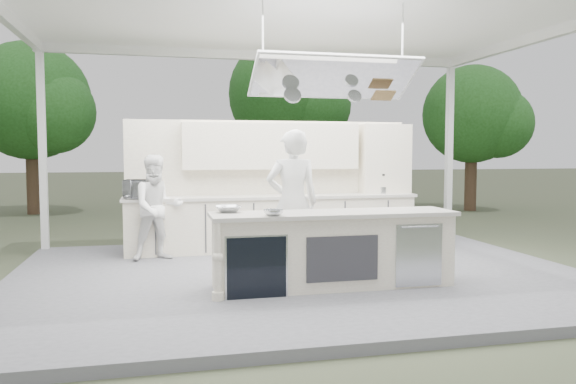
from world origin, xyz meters
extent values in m
plane|color=#414731|center=(0.00, 0.00, 0.00)|extent=(90.00, 90.00, 0.00)
cube|color=slate|center=(0.00, 0.00, 0.06)|extent=(8.00, 6.00, 0.12)
cube|color=white|center=(3.90, 2.90, 1.85)|extent=(0.12, 0.12, 3.70)
cube|color=white|center=(-3.90, 2.90, 1.85)|extent=(0.12, 0.12, 3.70)
cube|color=white|center=(0.00, 0.00, 3.78)|extent=(8.20, 6.20, 0.16)
cube|color=white|center=(0.00, 2.90, 3.62)|extent=(8.00, 0.12, 0.16)
cube|color=white|center=(3.90, 0.00, 3.62)|extent=(0.12, 6.00, 0.16)
cube|color=white|center=(0.20, -0.90, 2.75)|extent=(2.00, 0.71, 0.43)
cube|color=white|center=(0.20, -0.90, 2.75)|extent=(2.06, 0.76, 0.46)
cylinder|color=white|center=(-0.70, -0.90, 3.23)|extent=(0.02, 0.02, 0.95)
cylinder|color=white|center=(1.10, -0.90, 3.23)|extent=(0.02, 0.02, 0.95)
cylinder|color=silver|center=(-0.30, -0.75, 2.53)|extent=(0.22, 0.14, 0.21)
cylinder|color=silver|center=(0.50, -0.80, 2.53)|extent=(0.18, 0.12, 0.18)
cube|color=olive|center=(0.90, -0.78, 2.55)|extent=(0.28, 0.18, 0.12)
cube|color=white|center=(0.20, -0.90, 0.57)|extent=(3.00, 0.70, 0.90)
cube|color=beige|center=(0.20, -0.90, 1.04)|extent=(3.10, 0.78, 0.05)
cylinder|color=white|center=(-1.30, -1.25, 0.58)|extent=(0.11, 0.11, 0.92)
cube|color=black|center=(-0.85, -1.25, 0.48)|extent=(0.70, 0.04, 0.72)
cube|color=silver|center=(-0.85, -1.26, 0.48)|extent=(0.74, 0.03, 0.72)
cube|color=#2E2E32|center=(0.20, -1.26, 0.54)|extent=(0.90, 0.02, 0.55)
cube|color=silver|center=(1.20, -1.26, 0.54)|extent=(0.62, 0.02, 0.78)
cube|color=white|center=(0.00, 1.90, 0.57)|extent=(5.00, 0.65, 0.90)
cube|color=beige|center=(0.00, 1.90, 1.04)|extent=(5.08, 0.72, 0.05)
cube|color=white|center=(0.00, 2.20, 1.25)|extent=(5.00, 0.10, 2.25)
cube|color=white|center=(0.00, 2.07, 1.92)|extent=(3.10, 0.38, 0.80)
cube|color=white|center=(2.10, 2.02, 1.67)|extent=(0.90, 0.45, 1.30)
cube|color=olive|center=(2.10, 2.02, 1.67)|extent=(0.84, 0.40, 0.03)
cylinder|color=silver|center=(2.00, 1.88, 1.13)|extent=(0.20, 0.20, 0.12)
cylinder|color=black|center=(2.00, 1.88, 1.29)|extent=(0.17, 0.17, 0.20)
cylinder|color=black|center=(2.35, 1.88, 1.12)|extent=(0.16, 0.16, 0.10)
cone|color=black|center=(2.35, 1.88, 1.29)|extent=(0.14, 0.14, 0.24)
cylinder|color=#483224|center=(-5.50, 10.00, 1.05)|extent=(0.36, 0.36, 2.10)
sphere|color=#286826|center=(-5.50, 10.00, 3.29)|extent=(3.40, 3.40, 3.40)
sphere|color=#286826|center=(-4.82, 9.49, 2.95)|extent=(2.38, 2.38, 2.38)
cylinder|color=#483224|center=(2.50, 12.00, 1.22)|extent=(0.36, 0.36, 2.45)
sphere|color=#286826|center=(2.50, 12.00, 3.85)|extent=(4.00, 4.00, 4.00)
sphere|color=#286826|center=(3.30, 11.40, 3.45)|extent=(2.80, 2.80, 2.80)
cylinder|color=#483224|center=(7.50, 8.00, 0.96)|extent=(0.36, 0.36, 1.92)
sphere|color=#286826|center=(7.50, 8.00, 2.97)|extent=(3.00, 3.00, 3.00)
sphere|color=#286826|center=(8.10, 7.55, 2.67)|extent=(2.10, 2.10, 2.10)
imported|color=white|center=(-0.14, -0.08, 1.12)|extent=(0.75, 0.51, 2.01)
imported|color=white|center=(-1.96, 1.41, 0.95)|extent=(0.93, 0.79, 1.66)
imported|color=silver|center=(-2.20, 1.70, 1.22)|extent=(0.60, 0.46, 0.30)
imported|color=silver|center=(-1.10, -0.65, 1.11)|extent=(0.36, 0.36, 0.08)
imported|color=silver|center=(-0.63, -1.15, 1.11)|extent=(0.30, 0.30, 0.07)
camera|label=1|loc=(-1.96, -7.61, 1.83)|focal=35.00mm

